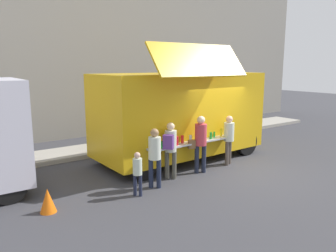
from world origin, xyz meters
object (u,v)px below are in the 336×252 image
(customer_rear_waiting, at_px, (155,153))
(food_truck_main, at_px, (181,113))
(customer_extra_browsing, at_px, (229,136))
(traffic_cone_orange, at_px, (48,201))
(customer_mid_with_backpack, at_px, (170,145))
(customer_front_ordering, at_px, (200,139))
(child_near_queue, at_px, (137,170))
(trash_bin, at_px, (212,124))

(customer_rear_waiting, bearing_deg, food_truck_main, -9.69)
(customer_rear_waiting, xyz_separation_m, customer_extra_browsing, (3.10, 0.35, 0.01))
(food_truck_main, xyz_separation_m, customer_rear_waiting, (-2.26, -1.82, -0.65))
(traffic_cone_orange, distance_m, customer_rear_waiting, 2.83)
(food_truck_main, relative_size, customer_rear_waiting, 3.67)
(traffic_cone_orange, distance_m, customer_mid_with_backpack, 3.56)
(traffic_cone_orange, xyz_separation_m, customer_mid_with_backpack, (3.48, 0.19, 0.73))
(customer_front_ordering, relative_size, customer_extra_browsing, 1.08)
(customer_front_ordering, height_order, child_near_queue, customer_front_ordering)
(customer_rear_waiting, bearing_deg, child_near_queue, 149.70)
(customer_front_ordering, bearing_deg, customer_rear_waiting, 117.89)
(customer_extra_browsing, bearing_deg, customer_mid_with_backpack, 68.82)
(traffic_cone_orange, relative_size, child_near_queue, 0.49)
(food_truck_main, height_order, customer_mid_with_backpack, food_truck_main)
(customer_front_ordering, bearing_deg, food_truck_main, 3.16)
(customer_mid_with_backpack, relative_size, child_near_queue, 1.46)
(traffic_cone_orange, height_order, customer_front_ordering, customer_front_ordering)
(food_truck_main, bearing_deg, customer_front_ordering, -108.17)
(traffic_cone_orange, height_order, customer_mid_with_backpack, customer_mid_with_backpack)
(trash_bin, bearing_deg, customer_mid_with_backpack, -143.59)
(food_truck_main, xyz_separation_m, customer_front_ordering, (-0.47, -1.57, -0.58))
(customer_front_ordering, height_order, customer_mid_with_backpack, customer_front_ordering)
(customer_mid_with_backpack, xyz_separation_m, child_near_queue, (-1.38, -0.53, -0.33))
(customer_front_ordering, height_order, customer_rear_waiting, customer_front_ordering)
(customer_front_ordering, relative_size, customer_mid_with_backpack, 1.06)
(food_truck_main, distance_m, customer_mid_with_backpack, 2.23)
(trash_bin, relative_size, customer_mid_with_backpack, 0.63)
(traffic_cone_orange, relative_size, customer_front_ordering, 0.32)
(customer_rear_waiting, relative_size, child_near_queue, 1.43)
(customer_mid_with_backpack, bearing_deg, customer_extra_browsing, -38.97)
(child_near_queue, bearing_deg, customer_rear_waiting, -17.05)
(food_truck_main, distance_m, trash_bin, 4.47)
(food_truck_main, bearing_deg, child_near_queue, -146.51)
(child_near_queue, bearing_deg, food_truck_main, -0.33)
(customer_mid_with_backpack, bearing_deg, food_truck_main, 4.74)
(trash_bin, distance_m, child_near_queue, 7.88)
(food_truck_main, distance_m, traffic_cone_orange, 5.45)
(traffic_cone_orange, relative_size, customer_extra_browsing, 0.34)
(trash_bin, relative_size, customer_extra_browsing, 0.64)
(trash_bin, xyz_separation_m, customer_front_ordering, (-4.13, -3.89, 0.52))
(customer_front_ordering, xyz_separation_m, customer_rear_waiting, (-1.79, -0.25, -0.07))
(trash_bin, bearing_deg, customer_extra_browsing, -126.62)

